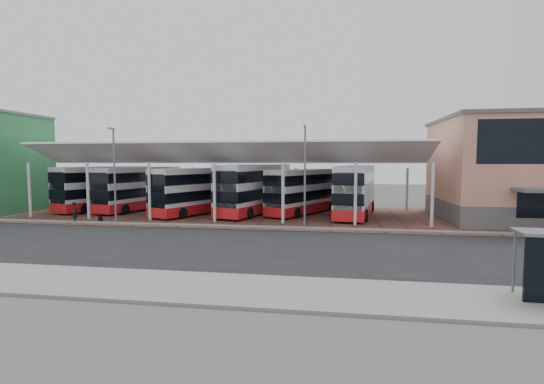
{
  "coord_description": "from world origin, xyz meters",
  "views": [
    {
      "loc": [
        4.25,
        -24.3,
        5.3
      ],
      "look_at": [
        -0.89,
        8.2,
        2.73
      ],
      "focal_mm": 26.0,
      "sensor_mm": 36.0,
      "label": 1
    }
  ],
  "objects_px": {
    "bus_5": "(356,191)",
    "bus_1": "(140,189)",
    "bus_3": "(255,189)",
    "pedestrian": "(75,212)",
    "bus_2": "(199,191)",
    "bus_4": "(305,191)",
    "bus_0": "(106,188)"
  },
  "relations": [
    {
      "from": "bus_1",
      "to": "bus_2",
      "type": "height_order",
      "value": "bus_1"
    },
    {
      "from": "bus_0",
      "to": "bus_2",
      "type": "distance_m",
      "value": 11.4
    },
    {
      "from": "pedestrian",
      "to": "bus_4",
      "type": "bearing_deg",
      "value": -83.21
    },
    {
      "from": "bus_0",
      "to": "bus_4",
      "type": "distance_m",
      "value": 21.75
    },
    {
      "from": "bus_3",
      "to": "pedestrian",
      "type": "relative_size",
      "value": 6.95
    },
    {
      "from": "bus_0",
      "to": "bus_3",
      "type": "distance_m",
      "value": 16.87
    },
    {
      "from": "bus_5",
      "to": "bus_1",
      "type": "bearing_deg",
      "value": -172.9
    },
    {
      "from": "bus_0",
      "to": "bus_1",
      "type": "bearing_deg",
      "value": 21.42
    },
    {
      "from": "bus_1",
      "to": "bus_5",
      "type": "xyz_separation_m",
      "value": [
        22.91,
        -1.0,
        0.09
      ]
    },
    {
      "from": "bus_1",
      "to": "pedestrian",
      "type": "height_order",
      "value": "bus_1"
    },
    {
      "from": "bus_1",
      "to": "bus_2",
      "type": "relative_size",
      "value": 1.03
    },
    {
      "from": "bus_3",
      "to": "bus_4",
      "type": "relative_size",
      "value": 1.14
    },
    {
      "from": "bus_2",
      "to": "bus_3",
      "type": "relative_size",
      "value": 0.91
    },
    {
      "from": "bus_0",
      "to": "bus_5",
      "type": "height_order",
      "value": "bus_5"
    },
    {
      "from": "bus_2",
      "to": "bus_4",
      "type": "height_order",
      "value": "bus_2"
    },
    {
      "from": "pedestrian",
      "to": "bus_5",
      "type": "bearing_deg",
      "value": -89.74
    },
    {
      "from": "bus_3",
      "to": "bus_2",
      "type": "bearing_deg",
      "value": -154.37
    },
    {
      "from": "bus_0",
      "to": "bus_1",
      "type": "height_order",
      "value": "bus_0"
    },
    {
      "from": "bus_2",
      "to": "bus_4",
      "type": "distance_m",
      "value": 10.67
    },
    {
      "from": "bus_1",
      "to": "bus_4",
      "type": "height_order",
      "value": "bus_1"
    },
    {
      "from": "bus_0",
      "to": "bus_3",
      "type": "height_order",
      "value": "bus_3"
    },
    {
      "from": "bus_3",
      "to": "pedestrian",
      "type": "xyz_separation_m",
      "value": [
        -14.2,
        -8.12,
        -1.56
      ]
    },
    {
      "from": "bus_2",
      "to": "bus_3",
      "type": "bearing_deg",
      "value": 33.31
    },
    {
      "from": "bus_0",
      "to": "bus_2",
      "type": "xyz_separation_m",
      "value": [
        11.25,
        -1.86,
        -0.06
      ]
    },
    {
      "from": "bus_1",
      "to": "bus_5",
      "type": "relative_size",
      "value": 0.97
    },
    {
      "from": "bus_4",
      "to": "pedestrian",
      "type": "bearing_deg",
      "value": -128.3
    },
    {
      "from": "bus_0",
      "to": "pedestrian",
      "type": "bearing_deg",
      "value": -54.46
    },
    {
      "from": "bus_4",
      "to": "bus_5",
      "type": "distance_m",
      "value": 5.09
    },
    {
      "from": "bus_5",
      "to": "bus_4",
      "type": "bearing_deg",
      "value": -179.95
    },
    {
      "from": "bus_0",
      "to": "bus_4",
      "type": "bearing_deg",
      "value": 19.1
    },
    {
      "from": "bus_1",
      "to": "bus_3",
      "type": "relative_size",
      "value": 0.94
    },
    {
      "from": "bus_4",
      "to": "pedestrian",
      "type": "relative_size",
      "value": 6.12
    }
  ]
}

